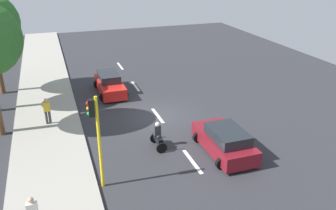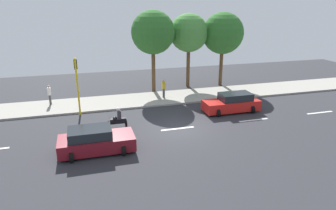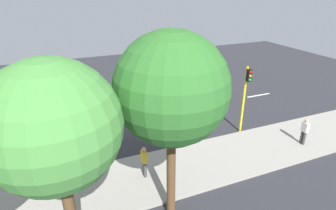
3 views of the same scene
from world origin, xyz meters
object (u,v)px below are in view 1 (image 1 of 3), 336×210
Objects in this scene: motorcycle at (158,137)px; car_maroon at (225,141)px; pedestrian_by_tree at (47,110)px; traffic_light_corner at (96,130)px; car_red at (110,84)px.

car_maroon is at bearing 152.03° from motorcycle.
traffic_light_corner is (-2.07, 7.41, 1.87)m from pedestrian_by_tree.
car_maroon is (-4.19, 11.00, 0.00)m from car_red.
car_maroon is at bearing -172.98° from traffic_light_corner.
pedestrian_by_tree is at bearing -74.41° from traffic_light_corner.
car_red is 2.95× the size of motorcycle.
pedestrian_by_tree is at bearing -40.57° from motorcycle.
motorcycle is 0.34× the size of traffic_light_corner.
car_maroon is 7.22m from traffic_light_corner.
pedestrian_by_tree reaches higher than car_maroon.
motorcycle is (3.22, -1.71, -0.07)m from car_maroon.
pedestrian_by_tree is (5.67, -4.86, 0.42)m from motorcycle.
traffic_light_corner is (6.82, 0.84, 2.22)m from car_maroon.
motorcycle is at bearing -144.71° from traffic_light_corner.
motorcycle is at bearing 139.43° from pedestrian_by_tree.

